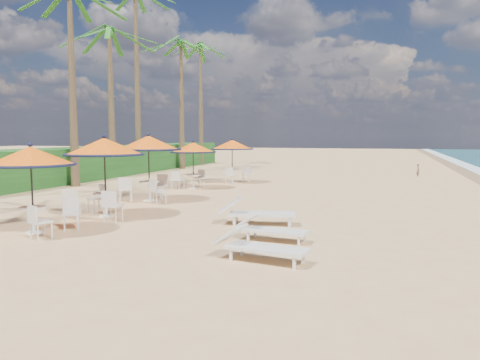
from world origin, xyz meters
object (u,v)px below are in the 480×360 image
object	(u,v)px
station_0	(34,164)
station_4	(233,149)
station_1	(103,157)
lounger_far	(254,212)
station_3	(192,153)
station_2	(148,151)
lounger_mid	(269,228)
lounger_near	(258,245)

from	to	relation	value
station_0	station_4	size ratio (longest dim) A/B	0.98
station_1	lounger_far	bearing A→B (deg)	2.39
station_1	station_4	world-z (taller)	station_1
station_1	station_3	bearing A→B (deg)	93.77
station_2	station_4	world-z (taller)	station_2
lounger_mid	station_3	bearing A→B (deg)	128.47
lounger_near	lounger_mid	bearing A→B (deg)	106.98
station_2	station_1	bearing A→B (deg)	-83.81
station_2	lounger_mid	xyz separation A→B (m)	(6.02, -5.17, -1.60)
station_0	station_1	xyz separation A→B (m)	(0.26, 2.61, 0.08)
station_0	station_1	size ratio (longest dim) A/B	0.92
station_3	lounger_near	xyz separation A→B (m)	(6.38, -11.35, -1.34)
station_0	station_2	distance (m)	6.16
lounger_near	lounger_mid	size ratio (longest dim) A/B	1.10
station_0	station_3	size ratio (longest dim) A/B	1.02
station_0	lounger_near	bearing A→B (deg)	-7.68
station_3	lounger_near	distance (m)	13.09
station_1	station_4	size ratio (longest dim) A/B	1.07
station_2	lounger_far	distance (m)	6.32
station_2	station_4	size ratio (longest dim) A/B	1.10
lounger_far	lounger_mid	bearing A→B (deg)	-76.18
lounger_mid	station_0	bearing A→B (deg)	-164.89
station_1	lounger_far	world-z (taller)	station_1
station_0	station_3	distance (m)	10.53
lounger_far	station_3	bearing A→B (deg)	112.39
lounger_near	lounger_mid	world-z (taller)	lounger_near
lounger_mid	lounger_far	bearing A→B (deg)	121.43
lounger_mid	lounger_far	size ratio (longest dim) A/B	0.81
station_2	station_3	bearing A→B (deg)	91.80
lounger_near	station_2	bearing A→B (deg)	141.59
station_1	lounger_near	bearing A→B (deg)	-30.39
lounger_mid	lounger_far	xyz separation A→B (m)	(-0.88, 1.83, 0.06)
station_4	lounger_near	xyz separation A→B (m)	(5.38, -14.40, -1.48)
lounger_far	station_0	bearing A→B (deg)	-162.66
station_2	station_4	distance (m)	7.47
lounger_mid	lounger_far	distance (m)	2.03
station_0	lounger_far	distance (m)	5.92
lounger_near	station_4	bearing A→B (deg)	120.25
station_0	station_2	xyz separation A→B (m)	(-0.12, 6.15, 0.13)
station_0	lounger_near	world-z (taller)	station_0
station_1	station_0	bearing A→B (deg)	-95.71
station_0	station_4	bearing A→B (deg)	86.87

